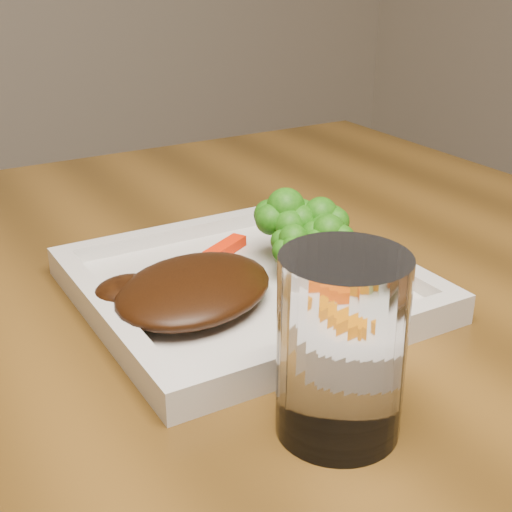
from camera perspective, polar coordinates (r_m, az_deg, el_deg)
plate at (r=0.62m, az=-0.79°, el=-2.80°), size 0.27×0.27×0.01m
steak at (r=0.58m, az=-4.98°, el=-2.63°), size 0.18×0.17×0.03m
broccoli_0 at (r=0.65m, az=2.37°, el=2.46°), size 0.07×0.07×0.07m
broccoli_1 at (r=0.65m, az=5.15°, el=2.15°), size 0.07×0.07×0.06m
broccoli_2 at (r=0.63m, az=5.77°, el=0.98°), size 0.06×0.06×0.06m
broccoli_3 at (r=0.62m, az=2.98°, el=0.81°), size 0.05×0.05×0.06m
carrot_0 at (r=0.58m, az=7.37°, el=-3.71°), size 0.06×0.02×0.01m
carrot_1 at (r=0.63m, az=9.21°, el=-1.79°), size 0.06×0.04×0.01m
carrot_4 at (r=0.68m, az=-2.51°, el=0.61°), size 0.06×0.04×0.01m
carrot_5 at (r=0.64m, az=5.08°, el=-1.17°), size 0.05×0.06×0.01m
carrot_6 at (r=0.65m, az=3.45°, el=-0.54°), size 0.05×0.04×0.01m
drinking_glass at (r=0.44m, az=6.82°, el=-7.24°), size 0.08×0.08×0.12m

